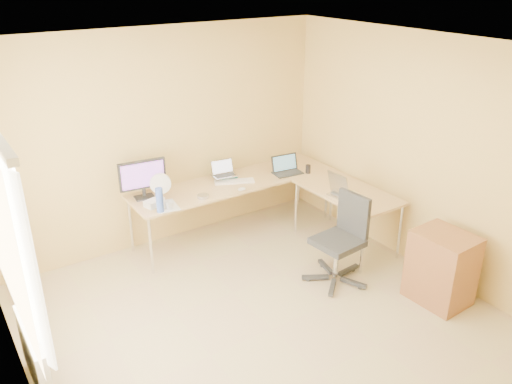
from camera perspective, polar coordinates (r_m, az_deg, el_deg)
floor at (r=5.19m, az=1.74°, el=-14.70°), size 4.50×4.50×0.00m
ceiling at (r=4.11m, az=2.20°, el=14.99°), size 4.50×4.50×0.00m
wall_back at (r=6.33m, az=-10.02°, el=5.71°), size 4.50×0.00×4.50m
wall_left at (r=3.82m, az=-24.98°, el=-8.99°), size 0.00×4.50×4.50m
wall_right at (r=5.88m, az=18.88°, el=3.35°), size 0.00×4.50×4.50m
desk_main at (r=6.65m, az=-2.33°, el=-1.71°), size 2.65×0.70×0.73m
desk_return at (r=6.48m, az=9.75°, el=-2.79°), size 0.70×1.30×0.73m
monitor at (r=6.08m, az=-12.24°, el=1.37°), size 0.56×0.23×0.46m
book_stack at (r=6.65m, az=-3.38°, el=1.92°), size 0.25×0.32×0.05m
laptop_center at (r=6.50m, az=-3.47°, el=2.55°), size 0.32×0.26×0.19m
laptop_black at (r=6.71m, az=3.49°, el=2.95°), size 0.39×0.31×0.23m
keyboard at (r=6.46m, az=-2.37°, el=1.16°), size 0.50×0.33×0.02m
mouse at (r=6.22m, az=-1.57°, el=0.32°), size 0.11×0.08×0.04m
mug at (r=5.82m, az=-9.41°, el=-1.49°), size 0.13×0.13×0.09m
cd_stack at (r=6.06m, az=-5.80°, el=-0.48°), size 0.14×0.14×0.03m
water_bottle at (r=5.74m, az=-10.47°, el=-0.89°), size 0.09×0.09×0.28m
papers at (r=5.91m, az=-9.70°, el=-1.51°), size 0.27×0.35×0.01m
white_box at (r=5.93m, az=-11.11°, el=-1.20°), size 0.22×0.18×0.07m
desk_fan at (r=6.02m, az=-10.50°, el=0.47°), size 0.32×0.32×0.30m
black_cup at (r=6.76m, az=5.70°, el=2.50°), size 0.08×0.08×0.11m
laptop_return at (r=6.14m, az=9.77°, el=0.70°), size 0.39×0.32×0.25m
office_chair at (r=5.68m, az=8.89°, el=-5.21°), size 0.64×0.64×0.99m
cabinet at (r=5.69m, az=19.55°, el=-7.98°), size 0.49×0.60×0.80m
radiator at (r=4.69m, az=-22.98°, el=-16.29°), size 0.09×0.80×0.55m
window at (r=4.07m, az=-25.92°, el=-3.15°), size 0.10×1.80×1.40m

